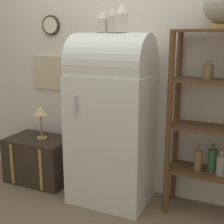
# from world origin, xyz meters

# --- Properties ---
(ground_plane) EXTENTS (12.00, 12.00, 0.00)m
(ground_plane) POSITION_xyz_m (0.00, 0.00, 0.00)
(ground_plane) COLOR #7A664C
(wall_back) EXTENTS (7.00, 0.09, 2.70)m
(wall_back) POSITION_xyz_m (-0.01, 0.57, 1.35)
(wall_back) COLOR silver
(wall_back) RESTS_ON ground_plane
(refrigerator) EXTENTS (0.73, 0.60, 1.58)m
(refrigerator) POSITION_xyz_m (-0.00, 0.27, 0.82)
(refrigerator) COLOR silver
(refrigerator) RESTS_ON ground_plane
(suitcase_trunk) EXTENTS (0.68, 0.45, 0.49)m
(suitcase_trunk) POSITION_xyz_m (-0.88, 0.29, 0.24)
(suitcase_trunk) COLOR #33281E
(suitcase_trunk) RESTS_ON ground_plane
(shelf_unit) EXTENTS (0.76, 0.33, 1.61)m
(shelf_unit) POSITION_xyz_m (0.91, 0.37, 0.89)
(shelf_unit) COLOR brown
(shelf_unit) RESTS_ON ground_plane
(globe) EXTENTS (0.29, 0.29, 0.33)m
(globe) POSITION_xyz_m (0.89, 0.38, 1.79)
(globe) COLOR #AD8942
(globe) RESTS_ON shelf_unit
(vase_left) EXTENTS (0.11, 0.11, 0.18)m
(vase_left) POSITION_xyz_m (-0.09, 0.28, 1.67)
(vase_left) COLOR beige
(vase_left) RESTS_ON refrigerator
(vase_center) EXTENTS (0.09, 0.09, 0.21)m
(vase_center) POSITION_xyz_m (0.01, 0.26, 1.68)
(vase_center) COLOR beige
(vase_center) RESTS_ON refrigerator
(vase_right) EXTENTS (0.12, 0.12, 0.24)m
(vase_right) POSITION_xyz_m (0.09, 0.26, 1.70)
(vase_right) COLOR silver
(vase_right) RESTS_ON refrigerator
(desk_lamp) EXTENTS (0.16, 0.16, 0.35)m
(desk_lamp) POSITION_xyz_m (-0.83, 0.30, 0.77)
(desk_lamp) COLOR #AD8942
(desk_lamp) RESTS_ON suitcase_trunk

